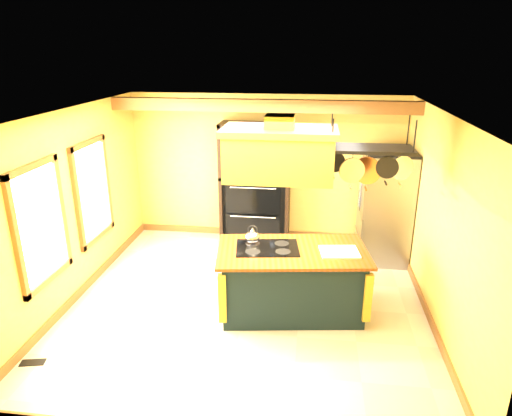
% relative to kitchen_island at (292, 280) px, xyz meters
% --- Properties ---
extents(floor, '(5.00, 5.00, 0.00)m').
position_rel_kitchen_island_xyz_m(floor, '(-0.62, 0.11, -0.47)').
color(floor, beige).
rests_on(floor, ground).
extents(ceiling, '(5.00, 5.00, 0.00)m').
position_rel_kitchen_island_xyz_m(ceiling, '(-0.62, 0.11, 2.23)').
color(ceiling, white).
rests_on(ceiling, wall_back).
extents(wall_back, '(5.00, 0.02, 2.70)m').
position_rel_kitchen_island_xyz_m(wall_back, '(-0.62, 2.61, 0.88)').
color(wall_back, gold).
rests_on(wall_back, floor).
extents(wall_front, '(5.00, 0.02, 2.70)m').
position_rel_kitchen_island_xyz_m(wall_front, '(-0.62, -2.39, 0.88)').
color(wall_front, gold).
rests_on(wall_front, floor).
extents(wall_left, '(0.02, 5.00, 2.70)m').
position_rel_kitchen_island_xyz_m(wall_left, '(-3.12, 0.11, 0.88)').
color(wall_left, gold).
rests_on(wall_left, floor).
extents(wall_right, '(0.02, 5.00, 2.70)m').
position_rel_kitchen_island_xyz_m(wall_right, '(1.88, 0.11, 0.88)').
color(wall_right, gold).
rests_on(wall_right, floor).
extents(ceiling_beam, '(5.00, 0.15, 0.20)m').
position_rel_kitchen_island_xyz_m(ceiling_beam, '(-0.62, 1.81, 2.12)').
color(ceiling_beam, brown).
rests_on(ceiling_beam, ceiling).
extents(window_near, '(0.06, 1.06, 1.56)m').
position_rel_kitchen_island_xyz_m(window_near, '(-3.09, -0.69, 0.93)').
color(window_near, brown).
rests_on(window_near, wall_left).
extents(window_far, '(0.06, 1.06, 1.56)m').
position_rel_kitchen_island_xyz_m(window_far, '(-3.09, 0.71, 0.93)').
color(window_far, brown).
rests_on(window_far, wall_left).
extents(kitchen_island, '(2.13, 1.37, 1.11)m').
position_rel_kitchen_island_xyz_m(kitchen_island, '(0.00, 0.00, 0.00)').
color(kitchen_island, black).
rests_on(kitchen_island, floor).
extents(range_hood, '(1.42, 0.80, 0.80)m').
position_rel_kitchen_island_xyz_m(range_hood, '(-0.20, -0.00, 1.78)').
color(range_hood, gold).
rests_on(range_hood, ceiling).
extents(pot_rack, '(1.12, 0.52, 0.86)m').
position_rel_kitchen_island_xyz_m(pot_rack, '(0.91, 0.01, 1.74)').
color(pot_rack, black).
rests_on(pot_rack, ceiling).
extents(refrigerator, '(0.81, 0.95, 1.87)m').
position_rel_kitchen_island_xyz_m(refrigerator, '(1.45, 1.91, 0.44)').
color(refrigerator, gray).
rests_on(refrigerator, floor).
extents(hutch, '(1.26, 0.57, 2.22)m').
position_rel_kitchen_island_xyz_m(hutch, '(-0.80, 2.37, 0.40)').
color(hutch, black).
rests_on(hutch, floor).
extents(floor_register, '(0.30, 0.18, 0.01)m').
position_rel_kitchen_island_xyz_m(floor_register, '(-2.92, -1.53, -0.46)').
color(floor_register, black).
rests_on(floor_register, floor).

